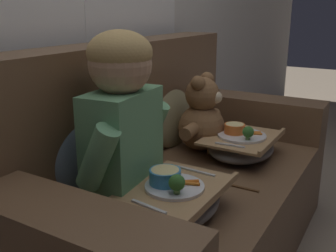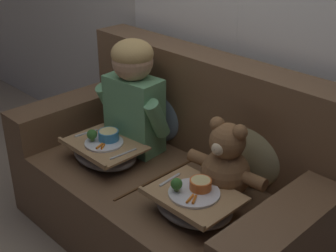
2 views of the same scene
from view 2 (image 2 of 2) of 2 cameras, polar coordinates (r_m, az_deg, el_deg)
name	(u,v)px [view 2 (image 2 of 2)]	position (r m, az deg, el deg)	size (l,w,h in m)	color
ground_plane	(166,241)	(2.81, -0.20, -13.82)	(14.00, 14.00, 0.00)	tan
couch	(176,183)	(2.63, 0.97, -6.97)	(1.81, 0.94, 1.04)	brown
throw_pillow_behind_child	(160,108)	(2.84, -1.00, 2.19)	(0.41, 0.20, 0.42)	slate
throw_pillow_behind_teddy	(251,147)	(2.43, 10.14, -2.54)	(0.42, 0.20, 0.44)	tan
child_figure	(133,91)	(2.65, -4.24, 4.27)	(0.48, 0.25, 0.66)	#66A370
teddy_bear	(225,165)	(2.30, 7.01, -4.75)	(0.44, 0.31, 0.41)	brown
lap_tray_child	(105,151)	(2.65, -7.75, -3.02)	(0.43, 0.32, 0.19)	slate
lap_tray_teddy	(194,202)	(2.21, 3.15, -9.27)	(0.41, 0.33, 0.19)	slate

